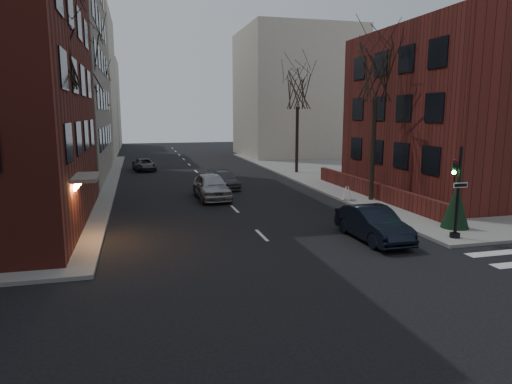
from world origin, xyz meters
TOP-DOWN VIEW (x-y plane):
  - ground at (0.00, 0.00)m, footprint 160.00×160.00m
  - sidewalk_far_right at (29.00, 30.00)m, footprint 44.00×44.00m
  - building_right_brick at (16.50, 19.00)m, footprint 12.00×14.00m
  - low_wall_right at (9.30, 19.00)m, footprint 0.35×16.00m
  - building_distant_la at (-15.00, 55.00)m, footprint 14.00×16.00m
  - building_distant_ra at (15.00, 50.00)m, footprint 14.00×14.00m
  - building_distant_lb at (-13.00, 72.00)m, footprint 10.00×12.00m
  - traffic_signal at (7.94, 8.99)m, footprint 0.76×0.44m
  - tree_left_a at (-8.80, 14.00)m, footprint 4.18×4.18m
  - tree_left_b at (-8.80, 26.00)m, footprint 4.40×4.40m
  - tree_left_c at (-8.80, 40.00)m, footprint 3.96×3.96m
  - tree_right_a at (8.80, 18.00)m, footprint 3.96×3.96m
  - tree_right_b at (8.80, 32.00)m, footprint 3.74×3.74m
  - streetlamp_near at (-8.20, 22.00)m, footprint 0.36×0.36m
  - streetlamp_far at (-8.20, 42.00)m, footprint 0.36×0.36m
  - parked_sedan at (4.54, 10.00)m, footprint 1.70×4.56m
  - car_lane_silver at (-0.80, 21.53)m, footprint 2.12×4.99m
  - car_lane_gray at (0.80, 25.59)m, footprint 2.00×4.39m
  - car_lane_far at (-4.79, 38.00)m, footprint 2.42×4.34m
  - sandwich_board at (7.30, 18.30)m, footprint 0.54×0.62m
  - evergreen_shrub at (9.15, 10.50)m, footprint 1.48×1.48m

SIDE VIEW (x-z plane):
  - ground at x=0.00m, z-range 0.00..0.00m
  - sidewalk_far_right at x=29.00m, z-range 0.00..0.15m
  - sandwich_board at x=7.30m, z-range 0.15..0.99m
  - car_lane_far at x=-4.79m, z-range 0.00..1.15m
  - car_lane_gray at x=0.80m, z-range 0.00..1.25m
  - low_wall_right at x=9.30m, z-range 0.15..1.15m
  - parked_sedan at x=4.54m, z-range 0.00..1.49m
  - car_lane_silver at x=-0.80m, z-range 0.00..1.68m
  - evergreen_shrub at x=9.15m, z-range 0.15..2.30m
  - traffic_signal at x=7.94m, z-range -0.09..3.91m
  - streetlamp_near at x=-8.20m, z-range 1.10..7.38m
  - streetlamp_far at x=-8.20m, z-range 1.10..7.38m
  - building_right_brick at x=16.50m, z-range 0.00..11.00m
  - building_distant_lb at x=-13.00m, z-range 0.00..14.00m
  - tree_right_b at x=8.80m, z-range 3.00..12.18m
  - building_distant_ra at x=15.00m, z-range 0.00..16.00m
  - tree_left_c at x=-8.80m, z-range 3.17..12.89m
  - tree_right_a at x=8.80m, z-range 3.17..12.89m
  - tree_left_a at x=-8.80m, z-range 3.34..13.60m
  - tree_left_b at x=-8.80m, z-range 3.51..14.31m
  - building_distant_la at x=-15.00m, z-range 0.00..18.00m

